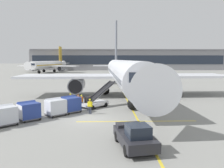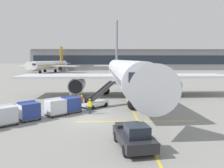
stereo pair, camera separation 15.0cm
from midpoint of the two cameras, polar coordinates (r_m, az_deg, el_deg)
ground_plane at (r=23.68m, az=-6.28°, el=-8.85°), size 600.00×600.00×0.00m
parked_airplane at (r=38.50m, az=2.80°, el=2.79°), size 34.91×45.57×15.20m
belt_loader at (r=29.32m, az=-4.10°, el=-4.09°), size 4.47×4.65×3.23m
baggage_cart_lead at (r=26.79m, az=-10.46°, el=-4.95°), size 2.57×2.52×1.91m
baggage_cart_second at (r=25.67m, az=-14.17°, el=-5.53°), size 2.57×2.52×1.91m
baggage_cart_third at (r=24.53m, az=-20.32°, el=-6.28°), size 2.57×2.52×1.91m
baggage_cart_fourth at (r=23.56m, az=-25.45°, el=-7.01°), size 2.57×2.52×1.91m
pushback_tug at (r=16.28m, az=5.46°, el=-12.90°), size 2.82×4.69×1.83m
ground_crew_by_loader at (r=30.11m, az=-10.49°, el=-3.71°), size 0.55×0.35×1.74m
ground_crew_by_carts at (r=28.65m, az=-7.79°, el=-4.17°), size 0.37×0.54×1.74m
ground_crew_marshaller at (r=25.75m, az=-5.71°, el=-5.33°), size 0.56×0.30×1.74m
safety_cone_engine_keepout at (r=34.39m, az=-5.73°, el=-3.55°), size 0.57×0.57×0.65m
safety_cone_wingtip at (r=35.91m, az=-8.53°, el=-3.05°), size 0.71×0.71×0.80m
safety_cone_nose_mark at (r=36.18m, az=-8.70°, el=-3.04°), size 0.65×0.65×0.73m
apron_guidance_line_lead_in at (r=38.16m, az=3.18°, el=-3.02°), size 0.20×110.00×0.01m
apron_guidance_line_stop_bar at (r=23.03m, az=5.98°, el=-9.28°), size 12.00×0.20×0.01m
terminal_building at (r=135.20m, az=3.83°, el=6.08°), size 108.87×18.87×11.59m
distant_airplane at (r=109.92m, az=-15.72°, el=4.62°), size 28.78×37.17×12.70m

